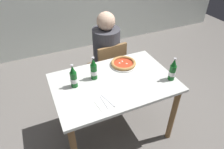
% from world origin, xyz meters
% --- Properties ---
extents(ground_plane, '(8.00, 8.00, 0.00)m').
position_xyz_m(ground_plane, '(0.00, 0.00, 0.00)').
color(ground_plane, slate).
extents(dining_table_main, '(1.20, 0.80, 0.75)m').
position_xyz_m(dining_table_main, '(0.00, 0.00, 0.64)').
color(dining_table_main, silver).
rests_on(dining_table_main, ground_plane).
extents(chair_behind_table, '(0.43, 0.43, 0.85)m').
position_xyz_m(chair_behind_table, '(0.20, 0.61, 0.48)').
color(chair_behind_table, olive).
rests_on(chair_behind_table, ground_plane).
extents(diner_seated, '(0.34, 0.34, 1.21)m').
position_xyz_m(diner_seated, '(0.19, 0.66, 0.58)').
color(diner_seated, '#2D3342').
rests_on(diner_seated, ground_plane).
extents(pizza_margherita_near, '(0.30, 0.30, 0.04)m').
position_xyz_m(pizza_margherita_near, '(0.21, 0.22, 0.77)').
color(pizza_margherita_near, white).
rests_on(pizza_margherita_near, dining_table_main).
extents(beer_bottle_left, '(0.07, 0.07, 0.25)m').
position_xyz_m(beer_bottle_left, '(-0.16, 0.13, 0.85)').
color(beer_bottle_left, '#14591E').
rests_on(beer_bottle_left, dining_table_main).
extents(beer_bottle_center, '(0.07, 0.07, 0.25)m').
position_xyz_m(beer_bottle_center, '(-0.38, 0.09, 0.85)').
color(beer_bottle_center, '#14591E').
rests_on(beer_bottle_center, dining_table_main).
extents(beer_bottle_right, '(0.07, 0.07, 0.25)m').
position_xyz_m(beer_bottle_right, '(0.54, -0.20, 0.85)').
color(beer_bottle_right, '#14591E').
rests_on(beer_bottle_right, dining_table_main).
extents(napkin_with_cutlery, '(0.20, 0.20, 0.01)m').
position_xyz_m(napkin_with_cutlery, '(-0.18, -0.23, 0.75)').
color(napkin_with_cutlery, white).
rests_on(napkin_with_cutlery, dining_table_main).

